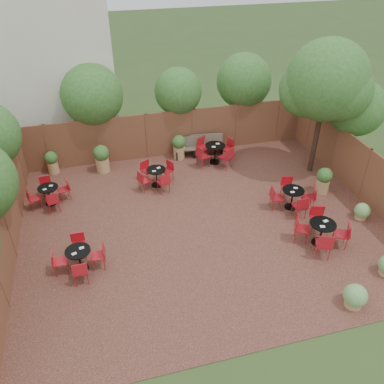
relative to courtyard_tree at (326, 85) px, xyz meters
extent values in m
plane|color=#354F23|center=(-5.19, -2.17, -3.61)|extent=(80.00, 80.00, 0.00)
cube|color=#3A1F17|center=(-5.19, -2.17, -3.60)|extent=(12.00, 10.00, 0.02)
cube|color=brown|center=(-5.19, 2.83, -2.61)|extent=(12.00, 0.08, 2.00)
cube|color=brown|center=(-11.19, -2.17, -2.61)|extent=(0.08, 10.00, 2.00)
cube|color=brown|center=(0.81, -2.17, -2.61)|extent=(0.08, 10.00, 2.00)
cube|color=silver|center=(-9.69, 5.83, 0.39)|extent=(5.00, 4.00, 8.00)
sphere|color=#2D601F|center=(-8.19, 3.53, -0.87)|extent=(2.47, 2.47, 2.47)
sphere|color=#2D601F|center=(-4.69, 3.43, -1.02)|extent=(1.99, 1.99, 1.99)
sphere|color=#2D601F|center=(-1.69, 3.63, -0.90)|extent=(2.39, 2.39, 2.39)
sphere|color=#2D601F|center=(1.41, -0.17, -0.97)|extent=(2.13, 2.13, 2.13)
cylinder|color=black|center=(0.01, 0.01, -1.62)|extent=(0.26, 0.26, 3.95)
sphere|color=#2D601F|center=(0.01, 0.01, 0.15)|extent=(2.96, 2.96, 2.96)
sphere|color=#2D601F|center=(-0.49, 0.41, -0.28)|extent=(2.07, 2.07, 2.07)
sphere|color=#2D601F|center=(0.41, -0.39, -0.12)|extent=(2.16, 2.16, 2.16)
cube|color=brown|center=(-4.43, 2.38, -3.20)|extent=(1.43, 0.60, 0.05)
cube|color=brown|center=(-4.43, 2.57, -2.95)|extent=(1.39, 0.29, 0.42)
cube|color=black|center=(-5.06, 2.38, -3.41)|extent=(0.11, 0.42, 0.37)
cube|color=black|center=(-3.80, 2.38, -3.41)|extent=(0.11, 0.42, 0.37)
cube|color=brown|center=(-3.67, 2.38, -3.18)|extent=(1.47, 0.59, 0.05)
cube|color=brown|center=(-3.67, 2.57, -2.93)|extent=(1.43, 0.27, 0.43)
cube|color=black|center=(-4.32, 2.38, -3.40)|extent=(0.11, 0.43, 0.38)
cube|color=black|center=(-3.02, 2.38, -3.40)|extent=(0.11, 0.43, 0.38)
cylinder|color=black|center=(-3.57, 1.63, -3.58)|extent=(0.48, 0.48, 0.03)
cylinder|color=black|center=(-3.57, 1.63, -3.19)|extent=(0.05, 0.05, 0.76)
cylinder|color=black|center=(-3.57, 1.63, -2.80)|extent=(0.83, 0.83, 0.03)
cube|color=white|center=(-3.44, 1.72, -2.78)|extent=(0.18, 0.16, 0.02)
cube|color=white|center=(-3.68, 1.50, -2.78)|extent=(0.18, 0.16, 0.02)
cylinder|color=black|center=(-1.92, -2.13, -3.58)|extent=(0.44, 0.44, 0.03)
cylinder|color=black|center=(-1.92, -2.13, -3.22)|extent=(0.05, 0.05, 0.70)
cylinder|color=black|center=(-1.92, -2.13, -2.86)|extent=(0.76, 0.76, 0.03)
cube|color=white|center=(-1.80, -2.05, -2.84)|extent=(0.15, 0.12, 0.02)
cube|color=white|center=(-2.02, -2.25, -2.84)|extent=(0.15, 0.12, 0.02)
cylinder|color=black|center=(-1.93, -4.10, -3.58)|extent=(0.47, 0.47, 0.03)
cylinder|color=black|center=(-1.93, -4.10, -3.20)|extent=(0.05, 0.05, 0.74)
cylinder|color=black|center=(-1.93, -4.10, -2.82)|extent=(0.80, 0.80, 0.03)
cube|color=white|center=(-1.80, -4.01, -2.80)|extent=(0.17, 0.15, 0.02)
cube|color=white|center=(-2.03, -4.22, -2.80)|extent=(0.17, 0.15, 0.02)
cylinder|color=black|center=(-6.27, 0.52, -3.58)|extent=(0.42, 0.42, 0.03)
cylinder|color=black|center=(-6.27, 0.52, -3.24)|extent=(0.05, 0.05, 0.67)
cylinder|color=black|center=(-6.27, 0.52, -2.89)|extent=(0.73, 0.73, 0.03)
cube|color=white|center=(-6.15, 0.59, -2.87)|extent=(0.16, 0.14, 0.01)
cube|color=white|center=(-6.37, 0.40, -2.87)|extent=(0.16, 0.14, 0.01)
cylinder|color=black|center=(-9.25, -3.30, -3.58)|extent=(0.42, 0.42, 0.03)
cylinder|color=black|center=(-9.25, -3.30, -3.24)|extent=(0.05, 0.05, 0.67)
cylinder|color=black|center=(-9.25, -3.30, -2.90)|extent=(0.73, 0.73, 0.03)
cube|color=white|center=(-9.14, -3.22, -2.87)|extent=(0.15, 0.11, 0.01)
cube|color=white|center=(-9.35, -3.41, -2.87)|extent=(0.15, 0.11, 0.01)
cylinder|color=black|center=(-10.19, 0.33, -3.58)|extent=(0.41, 0.41, 0.03)
cylinder|color=black|center=(-10.19, 0.33, -3.25)|extent=(0.05, 0.05, 0.65)
cylinder|color=black|center=(-10.19, 0.33, -2.91)|extent=(0.71, 0.71, 0.03)
cube|color=white|center=(-10.07, 0.40, -2.89)|extent=(0.15, 0.12, 0.01)
cube|color=white|center=(-10.28, 0.21, -2.89)|extent=(0.15, 0.12, 0.01)
cylinder|color=tan|center=(-8.18, 2.12, -3.29)|extent=(0.53, 0.53, 0.60)
sphere|color=#2D601F|center=(-8.18, 2.12, -2.75)|extent=(0.63, 0.63, 0.63)
cylinder|color=tan|center=(-4.93, 2.40, -3.32)|extent=(0.48, 0.48, 0.55)
sphere|color=#2D601F|center=(-4.93, 2.40, -2.83)|extent=(0.58, 0.58, 0.58)
cylinder|color=tan|center=(-10.13, 2.53, -3.35)|extent=(0.43, 0.43, 0.49)
sphere|color=#2D601F|center=(-10.13, 2.53, -2.91)|extent=(0.51, 0.51, 0.51)
cylinder|color=tan|center=(-0.37, -1.55, -3.32)|extent=(0.47, 0.47, 0.54)
sphere|color=#2D601F|center=(-0.37, -1.55, -2.84)|extent=(0.56, 0.56, 0.56)
cylinder|color=tan|center=(-2.33, -6.53, -3.49)|extent=(0.46, 0.46, 0.21)
sphere|color=#639A50|center=(-2.33, -6.53, -3.23)|extent=(0.62, 0.62, 0.62)
cylinder|color=tan|center=(0.11, -3.31, -3.50)|extent=(0.39, 0.39, 0.18)
sphere|color=#639A50|center=(0.11, -3.31, -3.28)|extent=(0.54, 0.54, 0.54)
camera|label=1|loc=(-8.26, -12.17, 4.82)|focal=36.98mm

